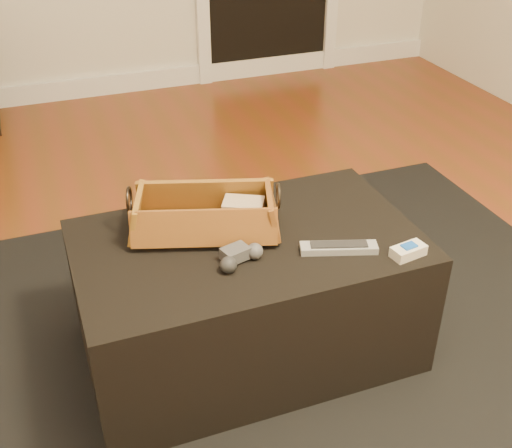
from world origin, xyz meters
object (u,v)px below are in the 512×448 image
object	(u,v)px
silver_remote	(339,248)
cream_gadget	(408,251)
tv_remote	(198,226)
game_controller	(239,256)
ottoman	(248,296)
wicker_basket	(205,216)

from	to	relation	value
silver_remote	cream_gadget	world-z (taller)	cream_gadget
tv_remote	game_controller	bearing A→B (deg)	-58.60
ottoman	game_controller	xyz separation A→B (m)	(-0.06, -0.10, 0.23)
wicker_basket	cream_gadget	xyz separation A→B (m)	(0.49, -0.32, -0.03)
game_controller	cream_gadget	size ratio (longest dim) A/B	1.43
ottoman	cream_gadget	size ratio (longest dim) A/B	9.53
wicker_basket	cream_gadget	size ratio (longest dim) A/B	4.54
tv_remote	silver_remote	world-z (taller)	tv_remote
ottoman	silver_remote	size ratio (longest dim) A/B	4.50
ottoman	tv_remote	world-z (taller)	tv_remote
tv_remote	wicker_basket	distance (m)	0.04
wicker_basket	game_controller	distance (m)	0.20
tv_remote	game_controller	world-z (taller)	game_controller
game_controller	silver_remote	bearing A→B (deg)	-8.61
tv_remote	cream_gadget	world-z (taller)	tv_remote
wicker_basket	cream_gadget	bearing A→B (deg)	-33.26
ottoman	silver_remote	xyz separation A→B (m)	(0.22, -0.15, 0.22)
wicker_basket	silver_remote	bearing A→B (deg)	-36.07
ottoman	wicker_basket	size ratio (longest dim) A/B	2.10
game_controller	tv_remote	bearing A→B (deg)	109.53
silver_remote	cream_gadget	size ratio (longest dim) A/B	2.12
silver_remote	tv_remote	bearing A→B (deg)	147.01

